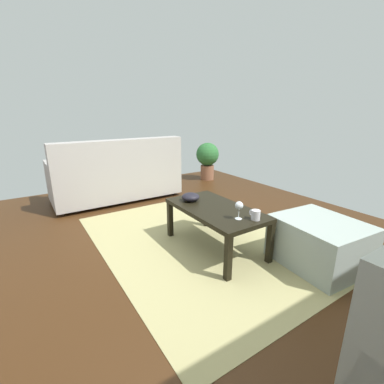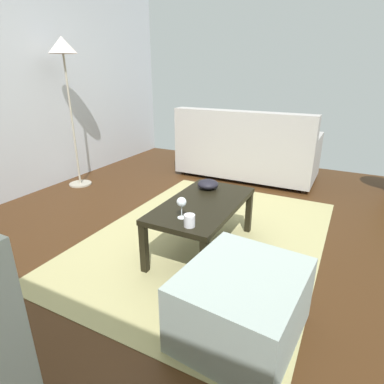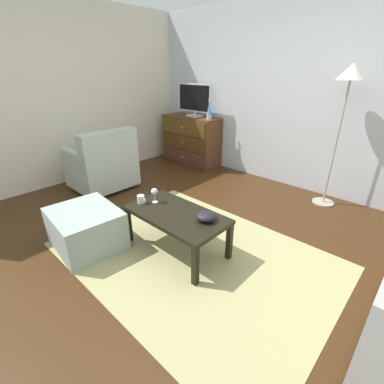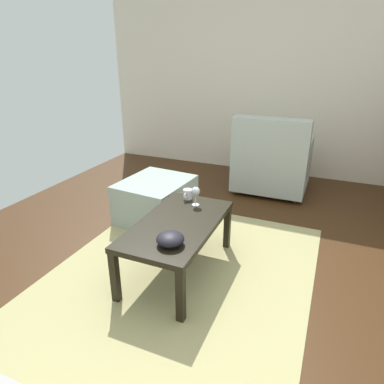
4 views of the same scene
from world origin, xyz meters
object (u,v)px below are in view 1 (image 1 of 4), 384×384
(mug, at_px, (255,215))
(coffee_table, at_px, (216,213))
(wine_glass, at_px, (239,206))
(ottoman, at_px, (319,243))
(potted_plant, at_px, (207,158))
(couch_large, at_px, (117,177))
(bowl_decorative, at_px, (191,197))

(mug, bearing_deg, coffee_table, 13.70)
(wine_glass, bearing_deg, coffee_table, -1.59)
(coffee_table, bearing_deg, ottoman, -141.01)
(wine_glass, height_order, potted_plant, potted_plant)
(coffee_table, distance_m, wine_glass, 0.37)
(wine_glass, height_order, couch_large, couch_large)
(couch_large, bearing_deg, bowl_decorative, -173.04)
(bowl_decorative, height_order, potted_plant, potted_plant)
(mug, height_order, ottoman, mug)
(wine_glass, xyz_separation_m, bowl_decorative, (0.63, 0.08, -0.07))
(ottoman, bearing_deg, couch_large, 17.90)
(wine_glass, bearing_deg, bowl_decorative, 7.41)
(wine_glass, xyz_separation_m, mug, (-0.09, -0.11, -0.07))
(coffee_table, xyz_separation_m, wine_glass, (-0.32, 0.01, 0.17))
(mug, height_order, potted_plant, potted_plant)
(bowl_decorative, bearing_deg, wine_glass, -172.59)
(couch_large, bearing_deg, coffee_table, -171.55)
(couch_large, xyz_separation_m, ottoman, (-2.75, -0.89, -0.15))
(mug, bearing_deg, couch_large, 9.36)
(wine_glass, distance_m, potted_plant, 3.07)
(coffee_table, xyz_separation_m, ottoman, (-0.73, -0.59, -0.17))
(coffee_table, height_order, ottoman, coffee_table)
(bowl_decorative, bearing_deg, potted_plant, -40.05)
(couch_large, height_order, ottoman, couch_large)
(bowl_decorative, height_order, ottoman, bowl_decorative)
(ottoman, bearing_deg, wine_glass, 56.11)
(coffee_table, bearing_deg, couch_large, 8.45)
(bowl_decorative, xyz_separation_m, potted_plant, (1.99, -1.67, -0.03))
(wine_glass, relative_size, potted_plant, 0.22)
(couch_large, bearing_deg, mug, -170.64)
(bowl_decorative, relative_size, potted_plant, 0.25)
(coffee_table, xyz_separation_m, couch_large, (2.02, 0.30, -0.02))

